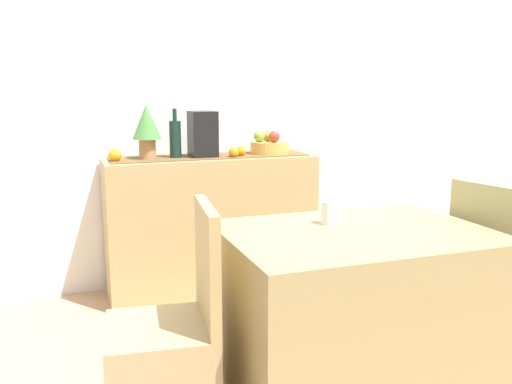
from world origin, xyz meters
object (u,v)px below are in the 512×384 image
Objects in this scene: wine_bottle at (175,139)px; chair_near_window at (166,370)px; dining_table at (354,315)px; chair_by_corner at (503,313)px; coffee_cup at (329,213)px; potted_plant at (147,127)px; coffee_maker at (203,134)px; fruit_bowl at (270,147)px; sideboard_console at (211,225)px.

wine_bottle is 0.34× the size of chair_near_window.
dining_table is 1.20× the size of chair_by_corner.
dining_table is 0.45m from coffee_cup.
potted_plant is at bearing 113.56° from dining_table.
potted_plant reaches higher than chair_by_corner.
potted_plant is (-0.35, 0.00, 0.06)m from coffee_maker.
wine_bottle is 0.28× the size of dining_table.
coffee_cup is 0.92m from chair_near_window.
potted_plant is at bearing 180.00° from coffee_maker.
coffee_cup is at bearing -99.93° from fruit_bowl.
chair_by_corner reaches higher than coffee_cup.
sideboard_console is at bearing 180.00° from fruit_bowl.
fruit_bowl reaches higher than chair_near_window.
wine_bottle is 0.34× the size of chair_by_corner.
potted_plant is 1.73m from dining_table.
fruit_bowl is 0.28× the size of chair_near_window.
sideboard_console is at bearing 125.74° from chair_by_corner.
potted_plant is at bearing 180.00° from fruit_bowl.
coffee_cup is (0.22, -1.30, -0.24)m from coffee_maker.
dining_table is (-0.17, -1.44, -0.56)m from fruit_bowl.
fruit_bowl reaches higher than dining_table.
fruit_bowl is 0.89× the size of coffee_maker.
sideboard_console is 13.14× the size of coffee_cup.
sideboard_console is 1.56m from chair_near_window.
potted_plant reaches higher than coffee_cup.
dining_table is 1.20× the size of chair_near_window.
potted_plant is 1.45m from coffee_cup.
chair_by_corner is at bearing -0.24° from dining_table.
coffee_cup is at bearing 113.59° from dining_table.
sideboard_console is at bearing 97.65° from coffee_cup.
potted_plant is (-0.17, 0.00, 0.08)m from wine_bottle.
potted_plant is 2.19m from chair_by_corner.
wine_bottle is at bearing -0.00° from potted_plant.
fruit_bowl is at bearing 80.07° from coffee_cup.
dining_table is at bearing -78.96° from coffee_maker.
sideboard_console reaches higher than dining_table.
fruit_bowl is 1.71m from chair_by_corner.
chair_by_corner is at bearing -48.89° from wine_bottle.
potted_plant is (-0.39, 0.00, 0.64)m from sideboard_console.
chair_by_corner is (1.04, -1.44, -0.18)m from sideboard_console.
potted_plant is at bearing 180.00° from sideboard_console.
coffee_maker reaches higher than coffee_cup.
sideboard_console is 1.36m from coffee_cup.
chair_near_window is at bearing -123.99° from fruit_bowl.
fruit_bowl is at bearing 113.76° from chair_by_corner.
potted_plant reaches higher than sideboard_console.
dining_table is (0.28, -1.44, -0.66)m from coffee_maker.
wine_bottle is 1.64m from dining_table.
chair_by_corner is at bearing -0.06° from chair_near_window.
fruit_bowl is 0.77× the size of potted_plant.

